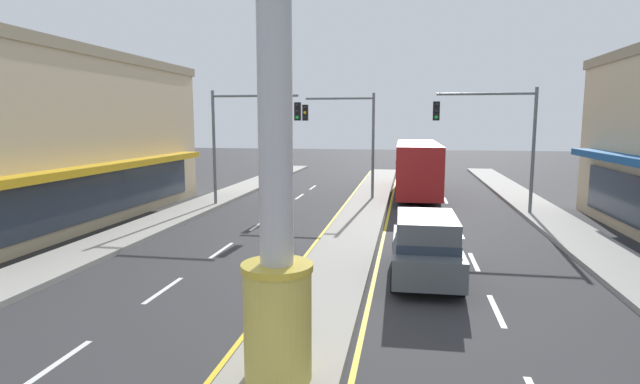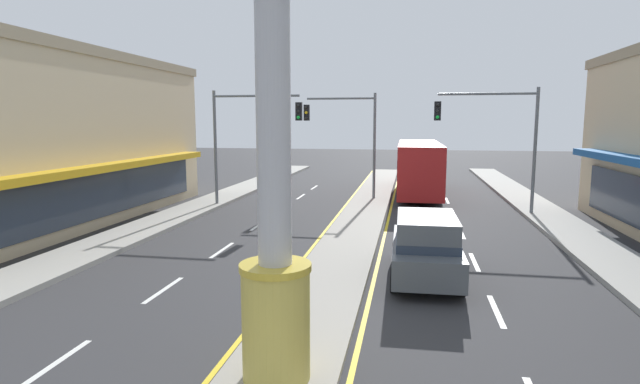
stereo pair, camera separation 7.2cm
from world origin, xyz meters
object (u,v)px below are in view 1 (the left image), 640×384
traffic_light_right_side (496,129)px  traffic_light_median_far (347,128)px  traffic_light_left_side (245,128)px  suv_near_left_lane (426,246)px  district_sign (275,121)px  storefront_left (22,138)px  bus_near_right_lane (417,165)px

traffic_light_right_side → traffic_light_median_far: same height
traffic_light_left_side → suv_near_left_lane: (9.04, -10.87, -3.26)m
district_sign → traffic_light_left_side: 18.63m
storefront_left → district_sign: bearing=-38.7°
district_sign → traffic_light_left_side: size_ratio=1.35×
bus_near_right_lane → suv_near_left_lane: size_ratio=2.42×
storefront_left → bus_near_right_lane: size_ratio=1.75×
storefront_left → traffic_light_median_far: size_ratio=3.17×
district_sign → storefront_left: district_sign is taller
district_sign → traffic_light_right_side: (6.31, 17.55, -0.36)m
district_sign → bus_near_right_lane: 24.40m
district_sign → suv_near_left_lane: (2.73, 6.65, -3.63)m
suv_near_left_lane → bus_near_right_lane: bearing=90.0°
traffic_light_left_side → traffic_light_median_far: 6.20m
traffic_light_right_side → suv_near_left_lane: traffic_light_right_side is taller
storefront_left → suv_near_left_lane: (17.44, -5.13, -2.88)m
traffic_light_median_far → traffic_light_right_side: bearing=-25.7°
traffic_light_left_side → suv_near_left_lane: 14.51m
traffic_light_right_side → traffic_light_median_far: 8.52m
traffic_light_right_side → traffic_light_left_side: bearing=-179.9°
traffic_light_right_side → bus_near_right_lane: bearing=118.8°
bus_near_right_lane → storefront_left: bearing=-144.8°
district_sign → traffic_light_median_far: 21.30m
traffic_light_left_side → traffic_light_median_far: same height
storefront_left → traffic_light_right_side: 21.81m
traffic_light_right_side → traffic_light_median_far: bearing=154.3°
traffic_light_left_side → traffic_light_right_side: bearing=0.1°
traffic_light_right_side → suv_near_left_lane: bearing=-108.2°
district_sign → traffic_light_right_side: size_ratio=1.35×
bus_near_right_lane → suv_near_left_lane: bus_near_right_lane is taller
traffic_light_right_side → suv_near_left_lane: 11.93m
suv_near_left_lane → traffic_light_right_side: bearing=71.8°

